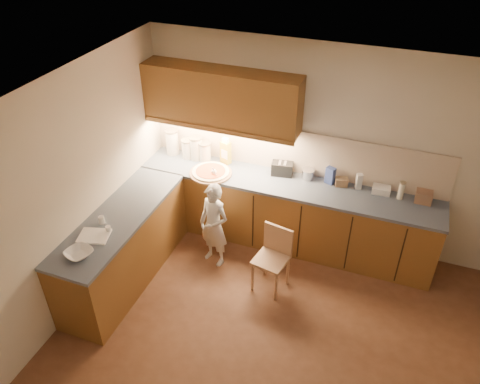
% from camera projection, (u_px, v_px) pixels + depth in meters
% --- Properties ---
extents(room, '(4.54, 4.50, 2.62)m').
position_uv_depth(room, '(279.00, 221.00, 3.91)').
color(room, brown).
rests_on(room, ground).
extents(l_counter, '(3.77, 2.62, 0.92)m').
position_uv_depth(l_counter, '(232.00, 223.00, 5.83)').
color(l_counter, brown).
rests_on(l_counter, ground).
extents(backsplash, '(3.75, 0.02, 0.58)m').
position_uv_depth(backsplash, '(294.00, 151.00, 5.81)').
color(backsplash, beige).
rests_on(backsplash, l_counter).
extents(upper_cabinets, '(1.95, 0.36, 0.73)m').
position_uv_depth(upper_cabinets, '(221.00, 98.00, 5.58)').
color(upper_cabinets, brown).
rests_on(upper_cabinets, ground).
extents(pizza_on_board, '(0.54, 0.54, 0.22)m').
position_uv_depth(pizza_on_board, '(211.00, 172.00, 5.91)').
color(pizza_on_board, '#A27951').
rests_on(pizza_on_board, l_counter).
extents(child, '(0.47, 0.38, 1.12)m').
position_uv_depth(child, '(214.00, 225.00, 5.64)').
color(child, silver).
rests_on(child, ground).
extents(wooden_chair, '(0.42, 0.42, 0.80)m').
position_uv_depth(wooden_chair, '(274.00, 254.00, 5.36)').
color(wooden_chair, tan).
rests_on(wooden_chair, ground).
extents(mixing_bowl, '(0.33, 0.33, 0.06)m').
position_uv_depth(mixing_bowl, '(79.00, 253.00, 4.65)').
color(mixing_bowl, white).
rests_on(mixing_bowl, l_counter).
extents(canister_a, '(0.18, 0.18, 0.35)m').
position_uv_depth(canister_a, '(172.00, 142.00, 6.25)').
color(canister_a, white).
rests_on(canister_a, l_counter).
extents(canister_b, '(0.15, 0.15, 0.27)m').
position_uv_depth(canister_b, '(187.00, 149.00, 6.18)').
color(canister_b, white).
rests_on(canister_b, l_counter).
extents(canister_c, '(0.17, 0.17, 0.32)m').
position_uv_depth(canister_c, '(196.00, 148.00, 6.14)').
color(canister_c, silver).
rests_on(canister_c, l_counter).
extents(canister_d, '(0.16, 0.16, 0.26)m').
position_uv_depth(canister_d, '(205.00, 152.00, 6.12)').
color(canister_d, silver).
rests_on(canister_d, l_counter).
extents(oil_jug, '(0.14, 0.12, 0.37)m').
position_uv_depth(oil_jug, '(226.00, 152.00, 6.05)').
color(oil_jug, gold).
rests_on(oil_jug, l_counter).
extents(toaster, '(0.29, 0.19, 0.17)m').
position_uv_depth(toaster, '(282.00, 169.00, 5.86)').
color(toaster, black).
rests_on(toaster, l_counter).
extents(steel_pot, '(0.16, 0.16, 0.12)m').
position_uv_depth(steel_pot, '(308.00, 174.00, 5.80)').
color(steel_pot, silver).
rests_on(steel_pot, l_counter).
extents(blue_box, '(0.13, 0.11, 0.22)m').
position_uv_depth(blue_box, '(330.00, 175.00, 5.69)').
color(blue_box, '#324797').
rests_on(blue_box, l_counter).
extents(card_box_a, '(0.17, 0.14, 0.10)m').
position_uv_depth(card_box_a, '(341.00, 182.00, 5.68)').
color(card_box_a, '#997852').
rests_on(card_box_a, l_counter).
extents(white_bottle, '(0.09, 0.09, 0.20)m').
position_uv_depth(white_bottle, '(359.00, 181.00, 5.60)').
color(white_bottle, silver).
rests_on(white_bottle, l_counter).
extents(flat_pack, '(0.22, 0.16, 0.08)m').
position_uv_depth(flat_pack, '(381.00, 190.00, 5.55)').
color(flat_pack, white).
rests_on(flat_pack, l_counter).
extents(tall_jar, '(0.07, 0.07, 0.23)m').
position_uv_depth(tall_jar, '(401.00, 190.00, 5.41)').
color(tall_jar, white).
rests_on(tall_jar, l_counter).
extents(card_box_b, '(0.18, 0.14, 0.14)m').
position_uv_depth(card_box_b, '(424.00, 197.00, 5.38)').
color(card_box_b, '#9B7053').
rests_on(card_box_b, l_counter).
extents(dough_cloth, '(0.37, 0.32, 0.02)m').
position_uv_depth(dough_cloth, '(94.00, 236.00, 4.90)').
color(dough_cloth, white).
rests_on(dough_cloth, l_counter).
extents(spice_jar_a, '(0.07, 0.07, 0.09)m').
position_uv_depth(spice_jar_a, '(101.00, 220.00, 5.08)').
color(spice_jar_a, silver).
rests_on(spice_jar_a, l_counter).
extents(spice_jar_b, '(0.07, 0.07, 0.07)m').
position_uv_depth(spice_jar_b, '(108.00, 229.00, 4.95)').
color(spice_jar_b, white).
rests_on(spice_jar_b, l_counter).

